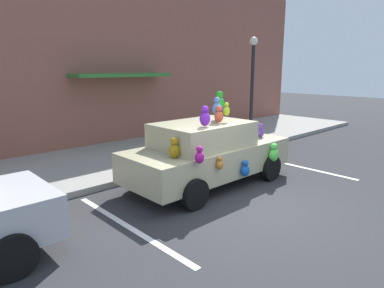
% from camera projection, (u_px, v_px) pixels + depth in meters
% --- Properties ---
extents(ground_plane, '(60.00, 60.00, 0.00)m').
position_uv_depth(ground_plane, '(250.00, 209.00, 6.82)').
color(ground_plane, '#2D2D30').
extents(sidewalk, '(24.00, 4.00, 0.15)m').
position_uv_depth(sidewalk, '(119.00, 158.00, 10.37)').
color(sidewalk, gray).
rests_on(sidewalk, ground).
extents(storefront_building, '(24.00, 1.25, 6.40)m').
position_uv_depth(storefront_building, '(81.00, 56.00, 11.22)').
color(storefront_building, brown).
rests_on(storefront_building, ground).
extents(parking_stripe_front, '(0.12, 3.60, 0.01)m').
position_uv_depth(parking_stripe_front, '(295.00, 166.00, 9.84)').
color(parking_stripe_front, silver).
rests_on(parking_stripe_front, ground).
extents(parking_stripe_rear, '(0.12, 3.60, 0.01)m').
position_uv_depth(parking_stripe_rear, '(129.00, 227.00, 6.05)').
color(parking_stripe_rear, silver).
rests_on(parking_stripe_rear, ground).
extents(plush_covered_car, '(4.27, 2.09, 2.23)m').
position_uv_depth(plush_covered_car, '(208.00, 152.00, 8.12)').
color(plush_covered_car, tan).
rests_on(plush_covered_car, ground).
extents(teddy_bear_on_sidewalk, '(0.39, 0.32, 0.74)m').
position_uv_depth(teddy_bear_on_sidewalk, '(159.00, 152.00, 9.48)').
color(teddy_bear_on_sidewalk, '#9E723D').
rests_on(teddy_bear_on_sidewalk, sidewalk).
extents(street_lamp_post, '(0.28, 0.28, 3.68)m').
position_uv_depth(street_lamp_post, '(252.00, 79.00, 11.84)').
color(street_lamp_post, black).
rests_on(street_lamp_post, sidewalk).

